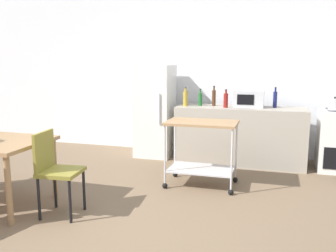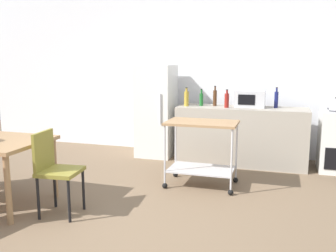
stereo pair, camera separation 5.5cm
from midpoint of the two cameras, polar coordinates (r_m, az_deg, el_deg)
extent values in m
plane|color=brown|center=(3.82, -7.56, -14.87)|extent=(12.00, 12.00, 0.00)
cube|color=white|center=(6.52, 3.72, 8.62)|extent=(8.40, 0.12, 2.90)
cube|color=#A89E8E|center=(5.90, 10.88, -1.46)|extent=(2.00, 0.64, 0.90)
cylinder|color=#A37A51|center=(3.96, -23.94, -9.23)|extent=(0.06, 0.06, 0.71)
cylinder|color=#A37A51|center=(4.55, -17.59, -6.39)|extent=(0.06, 0.06, 0.71)
cube|color=olive|center=(4.00, -16.71, -6.88)|extent=(0.44, 0.44, 0.04)
cube|color=olive|center=(4.03, -19.15, -3.65)|extent=(0.07, 0.38, 0.40)
cylinder|color=black|center=(3.86, -15.42, -11.27)|extent=(0.03, 0.03, 0.45)
cylinder|color=black|center=(4.15, -13.34, -9.67)|extent=(0.03, 0.03, 0.45)
cylinder|color=black|center=(4.02, -19.86, -10.67)|extent=(0.03, 0.03, 0.45)
cylinder|color=black|center=(4.29, -17.54, -9.19)|extent=(0.03, 0.03, 0.45)
cylinder|color=#47474C|center=(5.75, 24.13, 2.21)|extent=(0.16, 0.16, 0.02)
cylinder|color=#47474C|center=(5.99, 23.83, 2.50)|extent=(0.16, 0.16, 0.02)
cube|color=white|center=(6.24, -2.30, 2.36)|extent=(0.60, 0.60, 1.55)
cylinder|color=silver|center=(5.88, -1.62, 2.65)|extent=(0.02, 0.02, 0.50)
cube|color=#A37A51|center=(4.68, 4.97, 0.53)|extent=(0.90, 0.56, 0.03)
cube|color=silver|center=(4.82, 4.86, -6.70)|extent=(0.83, 0.52, 0.02)
cylinder|color=silver|center=(4.63, -0.84, -4.42)|extent=(0.02, 0.02, 0.76)
sphere|color=black|center=(4.75, -0.83, -9.28)|extent=(0.07, 0.07, 0.07)
cylinder|color=silver|center=(4.46, 9.56, -5.12)|extent=(0.02, 0.02, 0.76)
sphere|color=black|center=(4.58, 9.41, -10.14)|extent=(0.07, 0.07, 0.07)
cylinder|color=silver|center=(5.09, 0.83, -3.08)|extent=(0.02, 0.02, 0.76)
sphere|color=black|center=(5.20, 0.82, -7.54)|extent=(0.07, 0.07, 0.07)
cylinder|color=silver|center=(4.94, 10.27, -3.65)|extent=(0.02, 0.02, 0.76)
sphere|color=black|center=(5.05, 10.12, -8.23)|extent=(0.07, 0.07, 0.07)
cylinder|color=gold|center=(5.87, 2.47, 4.25)|extent=(0.07, 0.07, 0.23)
cylinder|color=gold|center=(5.86, 2.48, 5.65)|extent=(0.03, 0.03, 0.05)
cylinder|color=black|center=(5.85, 2.48, 5.97)|extent=(0.04, 0.04, 0.01)
cylinder|color=#1E6628|center=(5.93, 4.79, 4.12)|extent=(0.06, 0.06, 0.20)
cylinder|color=#1E6628|center=(5.92, 4.80, 5.39)|extent=(0.03, 0.03, 0.06)
cylinder|color=black|center=(5.91, 4.81, 5.75)|extent=(0.03, 0.03, 0.01)
cylinder|color=#4C2D19|center=(5.95, 6.89, 4.34)|extent=(0.06, 0.06, 0.25)
cylinder|color=#4C2D19|center=(5.93, 6.92, 5.82)|extent=(0.03, 0.03, 0.06)
cylinder|color=black|center=(5.93, 6.93, 6.17)|extent=(0.03, 0.03, 0.01)
cylinder|color=maroon|center=(5.75, 8.72, 3.95)|extent=(0.07, 0.07, 0.22)
cylinder|color=maroon|center=(5.73, 8.76, 5.29)|extent=(0.03, 0.03, 0.05)
cylinder|color=black|center=(5.73, 8.76, 5.60)|extent=(0.03, 0.03, 0.01)
cube|color=silver|center=(5.89, 12.23, 4.19)|extent=(0.46, 0.34, 0.26)
cube|color=black|center=(5.72, 11.70, 4.04)|extent=(0.25, 0.01, 0.16)
cylinder|color=navy|center=(5.89, 16.08, 3.96)|extent=(0.06, 0.06, 0.25)
cylinder|color=navy|center=(5.87, 16.15, 5.44)|extent=(0.03, 0.03, 0.06)
cylinder|color=black|center=(5.87, 16.17, 5.78)|extent=(0.03, 0.03, 0.01)
cylinder|color=silver|center=(5.77, 24.26, 3.11)|extent=(0.17, 0.17, 0.16)
sphere|color=black|center=(5.76, 24.33, 4.05)|extent=(0.03, 0.03, 0.03)
camera|label=1|loc=(0.03, -90.34, -0.06)|focal=39.12mm
camera|label=2|loc=(0.03, 89.66, 0.06)|focal=39.12mm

